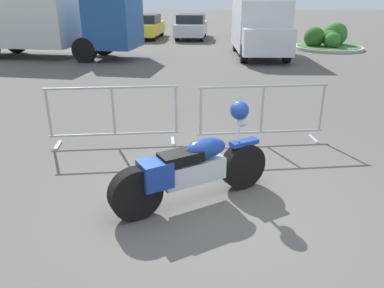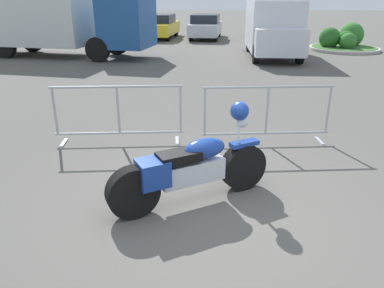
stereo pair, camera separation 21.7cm
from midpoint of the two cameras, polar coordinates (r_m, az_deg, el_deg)
The scene contains 13 objects.
ground_plane at distance 4.77m, azimuth 3.97°, elevation -10.44°, with size 120.00×120.00×0.00m, color #54514C.
motorcycle at distance 4.78m, azimuth 1.27°, elevation -3.66°, with size 2.08×1.19×1.27m.
crowd_barrier_near at distance 6.78m, azimuth -10.23°, elevation 4.49°, with size 2.31×0.57×1.07m.
crowd_barrier_far at distance 6.81m, azimuth 12.23°, elevation 4.42°, with size 2.31×0.57×1.07m.
box_truck at distance 17.62m, azimuth -20.34°, elevation 17.74°, with size 8.00×3.81×2.98m.
delivery_van at distance 16.98m, azimuth 12.64°, elevation 17.08°, with size 2.23×5.10×2.31m.
parked_car_black at distance 25.68m, azimuth -23.76°, elevation 16.08°, with size 2.14×4.16×1.35m.
parked_car_blue at distance 25.09m, azimuth -17.52°, elevation 16.92°, with size 2.33×4.53×1.47m.
parked_car_green at distance 24.42m, azimuth -11.16°, elevation 17.44°, with size 2.41×4.69×1.52m.
parked_car_yellow at distance 23.67m, azimuth -4.56°, elevation 17.46°, with size 2.19×4.27×1.39m.
parked_car_silver at distance 23.40m, azimuth 2.37°, elevation 17.47°, with size 2.21×4.30×1.40m.
pedestrian at distance 23.89m, azimuth 11.37°, elevation 17.69°, with size 0.47×0.47×1.69m.
planter_island at distance 20.18m, azimuth 22.47°, elevation 14.34°, with size 3.25×3.25×1.23m.
Camera 2 is at (-0.19, -4.02, 2.56)m, focal length 35.00 mm.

